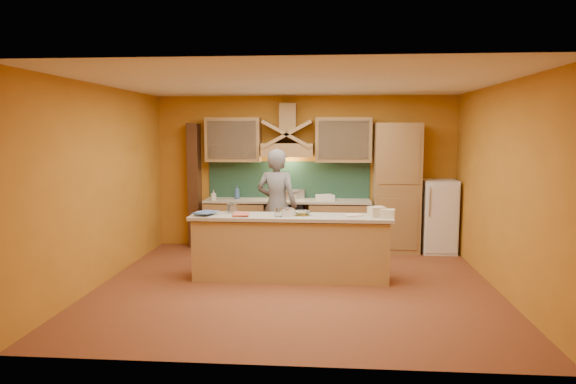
# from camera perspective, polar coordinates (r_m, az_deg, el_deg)

# --- Properties ---
(floor) EXTENTS (5.50, 5.00, 0.01)m
(floor) POSITION_cam_1_polar(r_m,az_deg,el_deg) (7.33, 0.90, -10.32)
(floor) COLOR brown
(floor) RESTS_ON ground
(ceiling) EXTENTS (5.50, 5.00, 0.01)m
(ceiling) POSITION_cam_1_polar(r_m,az_deg,el_deg) (7.04, 0.94, 12.04)
(ceiling) COLOR white
(ceiling) RESTS_ON wall_back
(wall_back) EXTENTS (5.50, 0.02, 2.80)m
(wall_back) POSITION_cam_1_polar(r_m,az_deg,el_deg) (9.53, 1.87, 2.22)
(wall_back) COLOR #C17E25
(wall_back) RESTS_ON floor
(wall_front) EXTENTS (5.50, 0.02, 2.80)m
(wall_front) POSITION_cam_1_polar(r_m,az_deg,el_deg) (4.58, -1.07, -2.70)
(wall_front) COLOR #C17E25
(wall_front) RESTS_ON floor
(wall_left) EXTENTS (0.02, 5.00, 2.80)m
(wall_left) POSITION_cam_1_polar(r_m,az_deg,el_deg) (7.72, -19.90, 0.76)
(wall_left) COLOR #C17E25
(wall_left) RESTS_ON floor
(wall_right) EXTENTS (0.02, 5.00, 2.80)m
(wall_right) POSITION_cam_1_polar(r_m,az_deg,el_deg) (7.40, 22.69, 0.40)
(wall_right) COLOR #C17E25
(wall_right) RESTS_ON floor
(base_cabinet_left) EXTENTS (1.10, 0.60, 0.86)m
(base_cabinet_left) POSITION_cam_1_polar(r_m,az_deg,el_deg) (9.50, -5.80, -3.72)
(base_cabinet_left) COLOR #9D7647
(base_cabinet_left) RESTS_ON floor
(base_cabinet_right) EXTENTS (1.10, 0.60, 0.86)m
(base_cabinet_right) POSITION_cam_1_polar(r_m,az_deg,el_deg) (9.35, 5.75, -3.89)
(base_cabinet_right) COLOR #9D7647
(base_cabinet_right) RESTS_ON floor
(counter_top) EXTENTS (3.00, 0.62, 0.04)m
(counter_top) POSITION_cam_1_polar(r_m,az_deg,el_deg) (9.31, -0.07, -0.98)
(counter_top) COLOR #BAB09D
(counter_top) RESTS_ON base_cabinet_left
(stove) EXTENTS (0.60, 0.58, 0.90)m
(stove) POSITION_cam_1_polar(r_m,az_deg,el_deg) (9.38, -0.07, -3.71)
(stove) COLOR black
(stove) RESTS_ON floor
(backsplash) EXTENTS (3.00, 0.03, 0.70)m
(backsplash) POSITION_cam_1_polar(r_m,az_deg,el_deg) (9.55, 0.07, 1.33)
(backsplash) COLOR #1B3D2F
(backsplash) RESTS_ON wall_back
(range_hood) EXTENTS (0.92, 0.50, 0.24)m
(range_hood) POSITION_cam_1_polar(r_m,az_deg,el_deg) (9.28, -0.05, 4.70)
(range_hood) COLOR #9D7647
(range_hood) RESTS_ON wall_back
(hood_chimney) EXTENTS (0.30, 0.30, 0.50)m
(hood_chimney) POSITION_cam_1_polar(r_m,az_deg,el_deg) (9.37, 0.00, 8.27)
(hood_chimney) COLOR #9D7647
(hood_chimney) RESTS_ON wall_back
(upper_cabinet_left) EXTENTS (1.00, 0.35, 0.80)m
(upper_cabinet_left) POSITION_cam_1_polar(r_m,az_deg,el_deg) (9.48, -6.08, 5.80)
(upper_cabinet_left) COLOR #9D7647
(upper_cabinet_left) RESTS_ON wall_back
(upper_cabinet_right) EXTENTS (1.00, 0.35, 0.80)m
(upper_cabinet_right) POSITION_cam_1_polar(r_m,az_deg,el_deg) (9.32, 6.16, 5.78)
(upper_cabinet_right) COLOR #9D7647
(upper_cabinet_right) RESTS_ON wall_back
(pantry_column) EXTENTS (0.80, 0.60, 2.30)m
(pantry_column) POSITION_cam_1_polar(r_m,az_deg,el_deg) (9.32, 11.96, 0.44)
(pantry_column) COLOR #9D7647
(pantry_column) RESTS_ON floor
(fridge) EXTENTS (0.58, 0.60, 1.30)m
(fridge) POSITION_cam_1_polar(r_m,az_deg,el_deg) (9.52, 16.38, -2.61)
(fridge) COLOR white
(fridge) RESTS_ON floor
(trim_column_left) EXTENTS (0.20, 0.30, 2.30)m
(trim_column_left) POSITION_cam_1_polar(r_m,az_deg,el_deg) (9.72, -10.34, 0.73)
(trim_column_left) COLOR #472816
(trim_column_left) RESTS_ON floor
(island_body) EXTENTS (2.80, 0.55, 0.88)m
(island_body) POSITION_cam_1_polar(r_m,az_deg,el_deg) (7.51, 0.28, -6.42)
(island_body) COLOR tan
(island_body) RESTS_ON floor
(island_top) EXTENTS (2.90, 0.62, 0.05)m
(island_top) POSITION_cam_1_polar(r_m,az_deg,el_deg) (7.41, 0.29, -2.81)
(island_top) COLOR #BAB09D
(island_top) RESTS_ON island_body
(person) EXTENTS (0.77, 0.60, 1.87)m
(person) POSITION_cam_1_polar(r_m,az_deg,el_deg) (8.44, -1.24, -1.53)
(person) COLOR slate
(person) RESTS_ON floor
(pot_large) EXTENTS (0.30, 0.30, 0.18)m
(pot_large) POSITION_cam_1_polar(r_m,az_deg,el_deg) (9.31, -0.43, -0.43)
(pot_large) COLOR #B3B3BA
(pot_large) RESTS_ON stove
(pot_small) EXTENTS (0.20, 0.20, 0.13)m
(pot_small) POSITION_cam_1_polar(r_m,az_deg,el_deg) (9.45, 0.60, -0.48)
(pot_small) COLOR silver
(pot_small) RESTS_ON stove
(soap_bottle_a) EXTENTS (0.11, 0.11, 0.18)m
(soap_bottle_a) POSITION_cam_1_polar(r_m,az_deg,el_deg) (9.30, -8.27, -0.36)
(soap_bottle_a) COLOR beige
(soap_bottle_a) RESTS_ON counter_top
(soap_bottle_b) EXTENTS (0.13, 0.13, 0.25)m
(soap_bottle_b) POSITION_cam_1_polar(r_m,az_deg,el_deg) (9.42, -5.70, -0.02)
(soap_bottle_b) COLOR #375B99
(soap_bottle_b) RESTS_ON counter_top
(bowl_back) EXTENTS (0.24, 0.24, 0.07)m
(bowl_back) POSITION_cam_1_polar(r_m,az_deg,el_deg) (9.26, 4.04, -0.71)
(bowl_back) COLOR white
(bowl_back) RESTS_ON counter_top
(dish_rack) EXTENTS (0.35, 0.32, 0.10)m
(dish_rack) POSITION_cam_1_polar(r_m,az_deg,el_deg) (9.23, 4.14, -0.62)
(dish_rack) COLOR white
(dish_rack) RESTS_ON counter_top
(book_lower) EXTENTS (0.26, 0.34, 0.03)m
(book_lower) POSITION_cam_1_polar(r_m,az_deg,el_deg) (7.44, -6.14, -2.51)
(book_lower) COLOR #C35C45
(book_lower) RESTS_ON island_top
(book_upper) EXTENTS (0.35, 0.41, 0.03)m
(book_upper) POSITION_cam_1_polar(r_m,az_deg,el_deg) (7.61, -9.91, -2.21)
(book_upper) COLOR #436094
(book_upper) RESTS_ON island_top
(jar_large) EXTENTS (0.17, 0.17, 0.15)m
(jar_large) POSITION_cam_1_polar(r_m,az_deg,el_deg) (7.66, -6.23, -1.79)
(jar_large) COLOR silver
(jar_large) RESTS_ON island_top
(jar_small) EXTENTS (0.15, 0.15, 0.14)m
(jar_small) POSITION_cam_1_polar(r_m,az_deg,el_deg) (7.30, -1.08, -2.22)
(jar_small) COLOR silver
(jar_small) RESTS_ON island_top
(kitchen_scale) EXTENTS (0.17, 0.17, 0.11)m
(kitchen_scale) POSITION_cam_1_polar(r_m,az_deg,el_deg) (7.31, 0.05, -2.32)
(kitchen_scale) COLOR white
(kitchen_scale) RESTS_ON island_top
(mixing_bowl) EXTENTS (0.31, 0.31, 0.06)m
(mixing_bowl) POSITION_cam_1_polar(r_m,az_deg,el_deg) (7.44, 1.55, -2.35)
(mixing_bowl) COLOR silver
(mixing_bowl) RESTS_ON island_top
(cloth) EXTENTS (0.32, 0.29, 0.02)m
(cloth) POSITION_cam_1_polar(r_m,az_deg,el_deg) (7.44, 7.22, -2.57)
(cloth) COLOR beige
(cloth) RESTS_ON island_top
(grocery_bag_a) EXTENTS (0.27, 0.24, 0.14)m
(grocery_bag_a) POSITION_cam_1_polar(r_m,az_deg,el_deg) (7.42, 9.82, -2.16)
(grocery_bag_a) COLOR beige
(grocery_bag_a) RESTS_ON island_top
(grocery_bag_b) EXTENTS (0.22, 0.18, 0.12)m
(grocery_bag_b) POSITION_cam_1_polar(r_m,az_deg,el_deg) (7.36, 11.03, -2.34)
(grocery_bag_b) COLOR beige
(grocery_bag_b) RESTS_ON island_top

